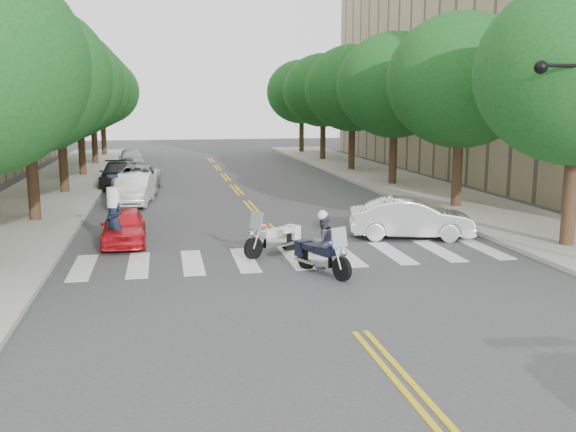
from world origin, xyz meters
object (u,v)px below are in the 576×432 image
object	(u,v)px
motorcycle_parked	(277,238)
convertible	(411,219)
motorcycle_police	(321,246)
officer_standing	(114,221)

from	to	relation	value
motorcycle_parked	convertible	xyz separation A→B (m)	(4.97, 1.36, 0.19)
motorcycle_police	motorcycle_parked	world-z (taller)	motorcycle_police
motorcycle_parked	convertible	distance (m)	5.15
officer_standing	motorcycle_parked	bearing A→B (deg)	33.84
motorcycle_parked	officer_standing	world-z (taller)	officer_standing
motorcycle_police	convertible	world-z (taller)	motorcycle_police
motorcycle_parked	convertible	world-z (taller)	motorcycle_parked
officer_standing	convertible	world-z (taller)	officer_standing
motorcycle_police	convertible	distance (m)	5.76
motorcycle_parked	motorcycle_police	bearing A→B (deg)	162.35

